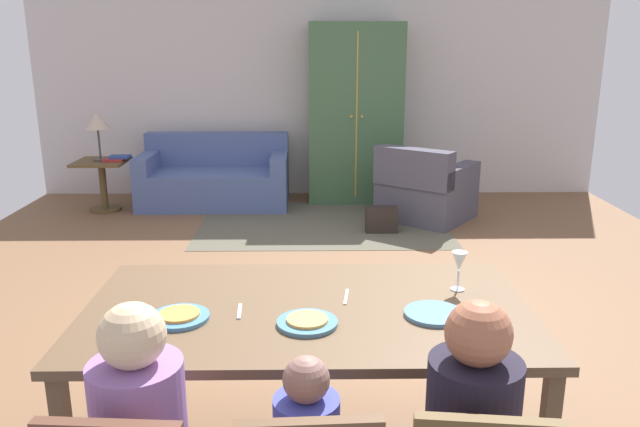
{
  "coord_description": "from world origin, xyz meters",
  "views": [
    {
      "loc": [
        -0.1,
        -3.95,
        1.87
      ],
      "look_at": [
        -0.05,
        -0.25,
        0.85
      ],
      "focal_mm": 34.83,
      "sensor_mm": 36.0,
      "label": 1
    }
  ],
  "objects_px": {
    "dining_table": "(308,320)",
    "side_table": "(103,178)",
    "plate_near_man": "(179,317)",
    "book_upper": "(120,157)",
    "couch": "(215,179)",
    "plate_near_woman": "(434,314)",
    "table_lamp": "(97,123)",
    "wine_glass": "(459,263)",
    "armchair": "(425,191)",
    "armoire": "(355,114)",
    "handbag": "(381,220)",
    "plate_near_child": "(307,323)",
    "book_lower": "(114,160)"
  },
  "relations": [
    {
      "from": "dining_table",
      "to": "side_table",
      "type": "xyz_separation_m",
      "value": [
        -2.36,
        4.47,
        -0.32
      ]
    },
    {
      "from": "plate_near_man",
      "to": "book_upper",
      "type": "relative_size",
      "value": 1.14
    },
    {
      "from": "couch",
      "to": "plate_near_woman",
      "type": "bearing_deg",
      "value": -71.09
    },
    {
      "from": "couch",
      "to": "table_lamp",
      "type": "relative_size",
      "value": 3.19
    },
    {
      "from": "wine_glass",
      "to": "plate_near_man",
      "type": "bearing_deg",
      "value": -166.28
    },
    {
      "from": "armchair",
      "to": "table_lamp",
      "type": "bearing_deg",
      "value": 173.01
    },
    {
      "from": "plate_near_woman",
      "to": "armoire",
      "type": "relative_size",
      "value": 0.12
    },
    {
      "from": "plate_near_woman",
      "to": "table_lamp",
      "type": "height_order",
      "value": "table_lamp"
    },
    {
      "from": "armchair",
      "to": "side_table",
      "type": "bearing_deg",
      "value": 173.01
    },
    {
      "from": "wine_glass",
      "to": "handbag",
      "type": "distance_m",
      "value": 3.48
    },
    {
      "from": "plate_near_man",
      "to": "plate_near_woman",
      "type": "height_order",
      "value": "same"
    },
    {
      "from": "plate_near_woman",
      "to": "couch",
      "type": "bearing_deg",
      "value": 108.91
    },
    {
      "from": "plate_near_child",
      "to": "book_lower",
      "type": "relative_size",
      "value": 1.14
    },
    {
      "from": "armchair",
      "to": "side_table",
      "type": "xyz_separation_m",
      "value": [
        -3.62,
        0.44,
        0.06
      ]
    },
    {
      "from": "armoire",
      "to": "book_upper",
      "type": "bearing_deg",
      "value": -170.43
    },
    {
      "from": "wine_glass",
      "to": "armoire",
      "type": "relative_size",
      "value": 0.09
    },
    {
      "from": "dining_table",
      "to": "plate_near_woman",
      "type": "bearing_deg",
      "value": -10.64
    },
    {
      "from": "couch",
      "to": "armchair",
      "type": "relative_size",
      "value": 1.44
    },
    {
      "from": "plate_near_man",
      "to": "table_lamp",
      "type": "bearing_deg",
      "value": 111.76
    },
    {
      "from": "armoire",
      "to": "table_lamp",
      "type": "height_order",
      "value": "armoire"
    },
    {
      "from": "armchair",
      "to": "armoire",
      "type": "xyz_separation_m",
      "value": [
        -0.71,
        0.91,
        0.73
      ]
    },
    {
      "from": "wine_glass",
      "to": "book_lower",
      "type": "xyz_separation_m",
      "value": [
        -2.9,
        4.26,
        -0.3
      ]
    },
    {
      "from": "table_lamp",
      "to": "side_table",
      "type": "bearing_deg",
      "value": 0.0
    },
    {
      "from": "plate_near_woman",
      "to": "book_lower",
      "type": "bearing_deg",
      "value": 121.11
    },
    {
      "from": "plate_near_man",
      "to": "wine_glass",
      "type": "distance_m",
      "value": 1.27
    },
    {
      "from": "dining_table",
      "to": "plate_near_man",
      "type": "distance_m",
      "value": 0.55
    },
    {
      "from": "plate_near_man",
      "to": "armoire",
      "type": "xyz_separation_m",
      "value": [
        1.08,
        5.06,
        0.28
      ]
    },
    {
      "from": "plate_near_woman",
      "to": "armoire",
      "type": "distance_m",
      "value": 5.05
    },
    {
      "from": "wine_glass",
      "to": "book_upper",
      "type": "bearing_deg",
      "value": 123.48
    },
    {
      "from": "table_lamp",
      "to": "plate_near_woman",
      "type": "bearing_deg",
      "value": -57.63
    },
    {
      "from": "wine_glass",
      "to": "book_lower",
      "type": "bearing_deg",
      "value": 124.29
    },
    {
      "from": "plate_near_woman",
      "to": "book_upper",
      "type": "height_order",
      "value": "plate_near_woman"
    },
    {
      "from": "armoire",
      "to": "side_table",
      "type": "height_order",
      "value": "armoire"
    },
    {
      "from": "armoire",
      "to": "side_table",
      "type": "distance_m",
      "value": 3.02
    },
    {
      "from": "side_table",
      "to": "couch",
      "type": "bearing_deg",
      "value": 11.73
    },
    {
      "from": "plate_near_man",
      "to": "book_lower",
      "type": "height_order",
      "value": "plate_near_man"
    },
    {
      "from": "plate_near_woman",
      "to": "couch",
      "type": "xyz_separation_m",
      "value": [
        -1.65,
        4.83,
        -0.47
      ]
    },
    {
      "from": "plate_near_man",
      "to": "plate_near_woman",
      "type": "distance_m",
      "value": 1.06
    },
    {
      "from": "dining_table",
      "to": "armchair",
      "type": "bearing_deg",
      "value": 72.75
    },
    {
      "from": "book_lower",
      "to": "handbag",
      "type": "relative_size",
      "value": 0.69
    },
    {
      "from": "book_lower",
      "to": "book_upper",
      "type": "distance_m",
      "value": 0.08
    },
    {
      "from": "couch",
      "to": "dining_table",
      "type": "bearing_deg",
      "value": -76.65
    },
    {
      "from": "dining_table",
      "to": "plate_near_child",
      "type": "distance_m",
      "value": 0.19
    },
    {
      "from": "handbag",
      "to": "table_lamp",
      "type": "bearing_deg",
      "value": 163.8
    },
    {
      "from": "wine_glass",
      "to": "armchair",
      "type": "height_order",
      "value": "wine_glass"
    },
    {
      "from": "dining_table",
      "to": "wine_glass",
      "type": "xyz_separation_m",
      "value": [
        0.7,
        0.18,
        0.19
      ]
    },
    {
      "from": "wine_glass",
      "to": "couch",
      "type": "distance_m",
      "value": 4.93
    },
    {
      "from": "dining_table",
      "to": "book_upper",
      "type": "distance_m",
      "value": 4.97
    },
    {
      "from": "plate_near_man",
      "to": "dining_table",
      "type": "bearing_deg",
      "value": 12.71
    },
    {
      "from": "armoire",
      "to": "plate_near_child",
      "type": "bearing_deg",
      "value": -96.07
    }
  ]
}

